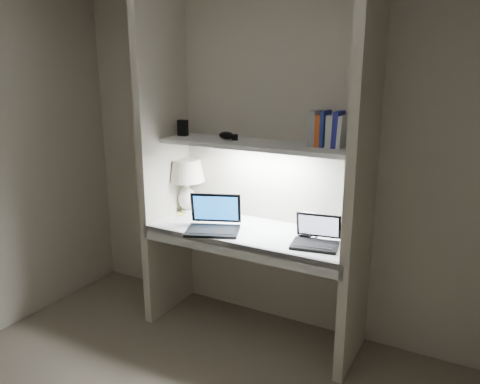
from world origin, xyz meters
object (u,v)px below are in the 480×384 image
Objects in this scene: table_lamp at (186,177)px; book_row at (328,130)px; speaker at (308,222)px; laptop_main at (214,222)px; laptop_netbook at (316,238)px.

book_row is (1.09, 0.02, 0.42)m from table_lamp.
book_row is (0.11, -0.02, 0.64)m from speaker.
book_row reaches higher than laptop_main.
speaker is at bearing 4.99° from laptop_main.
laptop_netbook is at bearing -57.73° from speaker.
laptop_main is 1.35× the size of laptop_netbook.
speaker is (0.98, 0.04, -0.22)m from table_lamp.
book_row reaches higher than speaker.
table_lamp is 0.93× the size of laptop_main.
laptop_netbook is 0.69m from book_row.
speaker is at bearing 2.34° from table_lamp.
laptop_main is at bearing 175.74° from laptop_netbook.
laptop_netbook reaches higher than speaker.
speaker is (-0.14, 0.23, 0.02)m from laptop_netbook.
book_row reaches higher than laptop_netbook.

